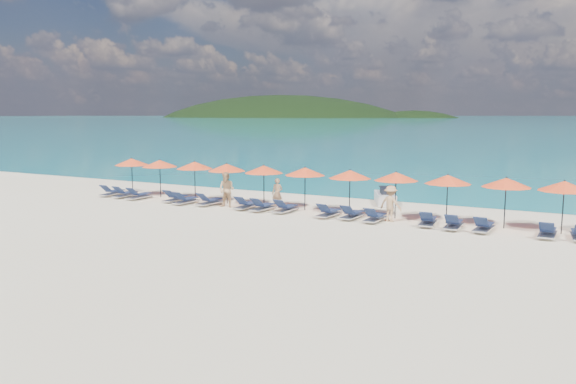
% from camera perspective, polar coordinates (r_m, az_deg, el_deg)
% --- Properties ---
extents(ground, '(1400.00, 1400.00, 0.00)m').
position_cam_1_polar(ground, '(24.81, -3.28, -3.60)').
color(ground, beige).
extents(headland_main, '(374.00, 242.00, 126.50)m').
position_cam_1_polar(headland_main, '(643.46, -0.96, 4.19)').
color(headland_main, black).
rests_on(headland_main, ground).
extents(headland_small, '(162.00, 126.00, 85.50)m').
position_cam_1_polar(headland_small, '(604.40, 12.54, 4.04)').
color(headland_small, black).
rests_on(headland_small, ground).
extents(jetski, '(1.97, 2.75, 0.92)m').
position_cam_1_polar(jetski, '(31.43, 9.84, -0.54)').
color(jetski, silver).
rests_on(jetski, ground).
extents(beachgoer_a, '(0.63, 0.47, 1.60)m').
position_cam_1_polar(beachgoer_a, '(29.55, -1.10, -0.14)').
color(beachgoer_a, tan).
rests_on(beachgoer_a, ground).
extents(beachgoer_b, '(0.95, 0.58, 1.89)m').
position_cam_1_polar(beachgoer_b, '(30.00, -6.25, 0.22)').
color(beachgoer_b, tan).
rests_on(beachgoer_b, ground).
extents(beachgoer_c, '(1.17, 0.72, 1.68)m').
position_cam_1_polar(beachgoer_c, '(26.39, 10.39, -1.17)').
color(beachgoer_c, tan).
rests_on(beachgoer_c, ground).
extents(umbrella_0, '(2.10, 2.10, 2.28)m').
position_cam_1_polar(umbrella_0, '(35.85, -15.61, 2.97)').
color(umbrella_0, black).
rests_on(umbrella_0, ground).
extents(umbrella_1, '(2.10, 2.10, 2.28)m').
position_cam_1_polar(umbrella_1, '(34.24, -12.90, 2.84)').
color(umbrella_1, black).
rests_on(umbrella_1, ground).
extents(umbrella_2, '(2.10, 2.10, 2.28)m').
position_cam_1_polar(umbrella_2, '(32.69, -9.47, 2.69)').
color(umbrella_2, black).
rests_on(umbrella_2, ground).
extents(umbrella_3, '(2.10, 2.10, 2.28)m').
position_cam_1_polar(umbrella_3, '(31.16, -6.24, 2.50)').
color(umbrella_3, black).
rests_on(umbrella_3, ground).
extents(umbrella_4, '(2.10, 2.10, 2.28)m').
position_cam_1_polar(umbrella_4, '(29.96, -2.48, 2.32)').
color(umbrella_4, black).
rests_on(umbrella_4, ground).
extents(umbrella_5, '(2.10, 2.10, 2.28)m').
position_cam_1_polar(umbrella_5, '(28.85, 1.74, 2.10)').
color(umbrella_5, black).
rests_on(umbrella_5, ground).
extents(umbrella_6, '(2.10, 2.10, 2.28)m').
position_cam_1_polar(umbrella_6, '(27.66, 6.31, 1.80)').
color(umbrella_6, black).
rests_on(umbrella_6, ground).
extents(umbrella_7, '(2.10, 2.10, 2.28)m').
position_cam_1_polar(umbrella_7, '(27.07, 10.92, 1.57)').
color(umbrella_7, black).
rests_on(umbrella_7, ground).
extents(umbrella_8, '(2.10, 2.10, 2.28)m').
position_cam_1_polar(umbrella_8, '(26.38, 15.93, 1.24)').
color(umbrella_8, black).
rests_on(umbrella_8, ground).
extents(umbrella_9, '(2.10, 2.10, 2.28)m').
position_cam_1_polar(umbrella_9, '(26.00, 21.29, 0.90)').
color(umbrella_9, black).
rests_on(umbrella_9, ground).
extents(umbrella_10, '(2.10, 2.10, 2.28)m').
position_cam_1_polar(umbrella_10, '(25.72, 26.27, 0.55)').
color(umbrella_10, black).
rests_on(umbrella_10, ground).
extents(lounger_0, '(0.72, 1.74, 0.66)m').
position_cam_1_polar(lounger_0, '(35.64, -17.44, -0.02)').
color(lounger_0, silver).
rests_on(lounger_0, ground).
extents(lounger_1, '(0.64, 1.71, 0.66)m').
position_cam_1_polar(lounger_1, '(34.70, -16.21, -0.18)').
color(lounger_1, silver).
rests_on(lounger_1, ground).
extents(lounger_2, '(0.64, 1.71, 0.66)m').
position_cam_1_polar(lounger_2, '(33.83, -14.89, -0.33)').
color(lounger_2, silver).
rests_on(lounger_2, ground).
extents(lounger_3, '(0.62, 1.70, 0.66)m').
position_cam_1_polar(lounger_3, '(32.35, -11.36, -0.59)').
color(lounger_3, silver).
rests_on(lounger_3, ground).
extents(lounger_4, '(0.68, 1.72, 0.66)m').
position_cam_1_polar(lounger_4, '(31.46, -10.36, -0.80)').
color(lounger_4, silver).
rests_on(lounger_4, ground).
extents(lounger_5, '(0.79, 1.75, 0.66)m').
position_cam_1_polar(lounger_5, '(30.81, -7.98, -0.94)').
color(lounger_5, silver).
rests_on(lounger_5, ground).
extents(lounger_6, '(0.63, 1.70, 0.66)m').
position_cam_1_polar(lounger_6, '(29.42, -4.26, -1.31)').
color(lounger_6, silver).
rests_on(lounger_6, ground).
extents(lounger_7, '(0.72, 1.73, 0.66)m').
position_cam_1_polar(lounger_7, '(28.81, -2.59, -1.49)').
color(lounger_7, silver).
rests_on(lounger_7, ground).
extents(lounger_8, '(0.68, 1.72, 0.66)m').
position_cam_1_polar(lounger_8, '(28.32, -0.26, -1.65)').
color(lounger_8, silver).
rests_on(lounger_8, ground).
extents(lounger_9, '(0.74, 1.74, 0.66)m').
position_cam_1_polar(lounger_9, '(27.14, 4.14, -2.09)').
color(lounger_9, silver).
rests_on(lounger_9, ground).
extents(lounger_10, '(0.71, 1.73, 0.66)m').
position_cam_1_polar(lounger_10, '(26.76, 6.50, -2.27)').
color(lounger_10, silver).
rests_on(lounger_10, ground).
extents(lounger_11, '(0.71, 1.73, 0.66)m').
position_cam_1_polar(lounger_11, '(26.20, 8.83, -2.53)').
color(lounger_11, silver).
rests_on(lounger_11, ground).
extents(lounger_12, '(0.79, 1.75, 0.66)m').
position_cam_1_polar(lounger_12, '(25.75, 14.03, -2.86)').
color(lounger_12, silver).
rests_on(lounger_12, ground).
extents(lounger_13, '(0.68, 1.72, 0.66)m').
position_cam_1_polar(lounger_13, '(25.35, 16.47, -3.13)').
color(lounger_13, silver).
rests_on(lounger_13, ground).
extents(lounger_14, '(0.72, 1.73, 0.66)m').
position_cam_1_polar(lounger_14, '(25.17, 19.26, -3.33)').
color(lounger_14, silver).
rests_on(lounger_14, ground).
extents(lounger_15, '(0.65, 1.71, 0.66)m').
position_cam_1_polar(lounger_15, '(24.98, 24.86, -3.71)').
color(lounger_15, silver).
rests_on(lounger_15, ground).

